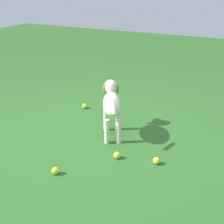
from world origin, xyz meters
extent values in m
plane|color=#2D6026|center=(0.00, 0.00, 0.00)|extent=(14.00, 14.00, 0.00)
ellipsoid|color=silver|center=(-0.19, 0.25, 0.36)|extent=(0.50, 0.40, 0.21)
cylinder|color=silver|center=(-0.30, 0.11, 0.13)|extent=(0.05, 0.05, 0.26)
cylinder|color=silver|center=(-0.36, 0.22, 0.13)|extent=(0.05, 0.05, 0.26)
cylinder|color=silver|center=(-0.03, 0.27, 0.13)|extent=(0.05, 0.05, 0.26)
cylinder|color=silver|center=(-0.09, 0.38, 0.13)|extent=(0.05, 0.05, 0.26)
ellipsoid|color=silver|center=(-0.44, 0.10, 0.46)|extent=(0.21, 0.20, 0.16)
ellipsoid|color=#9E663D|center=(-0.50, 0.06, 0.44)|extent=(0.13, 0.12, 0.06)
sphere|color=black|center=(-0.54, 0.04, 0.44)|extent=(0.03, 0.03, 0.03)
ellipsoid|color=#9E663D|center=(-0.39, 0.04, 0.44)|extent=(0.06, 0.05, 0.12)
ellipsoid|color=#9E663D|center=(-0.47, 0.17, 0.44)|extent=(0.06, 0.05, 0.12)
cylinder|color=silver|center=(0.06, 0.40, 0.44)|extent=(0.15, 0.11, 0.12)
sphere|color=yellow|center=(0.20, 0.51, 0.03)|extent=(0.07, 0.07, 0.07)
sphere|color=#C3E33E|center=(0.68, 0.17, 0.03)|extent=(0.07, 0.07, 0.07)
sphere|color=#C7DF2D|center=(-0.73, -0.44, 0.03)|extent=(0.07, 0.07, 0.07)
sphere|color=#CFE139|center=(0.12, 0.87, 0.03)|extent=(0.07, 0.07, 0.07)
camera|label=1|loc=(2.56, 1.72, 1.55)|focal=52.48mm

